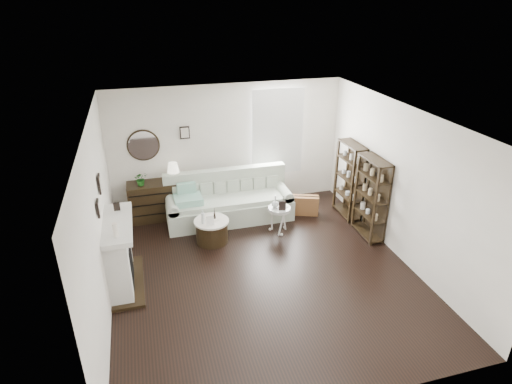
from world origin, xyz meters
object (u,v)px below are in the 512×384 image
object	(u,v)px
sofa	(229,203)
dresser	(159,200)
pedestal_table	(279,210)
drum_table	(212,231)

from	to	relation	value
sofa	dresser	world-z (taller)	sofa
sofa	pedestal_table	size ratio (longest dim) A/B	4.75
dresser	pedestal_table	size ratio (longest dim) A/B	2.23
drum_table	pedestal_table	distance (m)	1.38
dresser	drum_table	xyz separation A→B (m)	(0.90, -1.25, -0.17)
dresser	drum_table	bearing A→B (deg)	-54.38
sofa	pedestal_table	xyz separation A→B (m)	(0.84, -0.86, 0.17)
dresser	pedestal_table	world-z (taller)	dresser
drum_table	pedestal_table	bearing A→B (deg)	0.09
drum_table	dresser	bearing A→B (deg)	125.62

